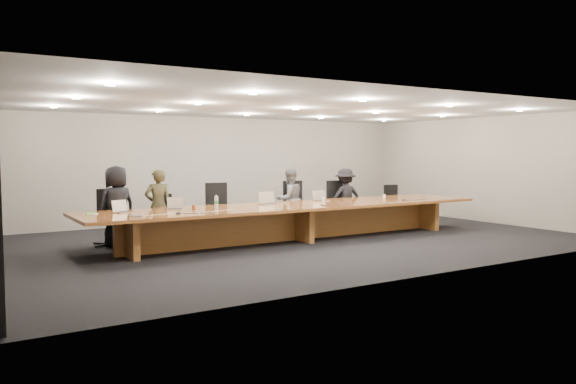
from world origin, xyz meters
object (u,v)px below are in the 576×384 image
water_bottle (216,202)px  amber_mug (194,207)px  paper_cup_far (384,196)px  person_c (289,199)px  person_a (117,206)px  mic_center (322,205)px  conference_table (295,215)px  person_b (158,206)px  laptop_c (269,198)px  av_box (136,216)px  person_d (345,197)px  chair_mid_right (298,205)px  chair_left (166,217)px  chair_far_right (395,203)px  laptop_b (175,203)px  laptop_d (321,196)px  laptop_a (123,206)px  mic_right (404,200)px  paper_cup_near (323,200)px  chair_mid_left (220,209)px  mic_left (179,213)px  chair_right (341,203)px  chair_far_left (110,217)px

water_bottle → amber_mug: water_bottle is taller
paper_cup_far → person_c: bearing=155.1°
person_a → mic_center: (3.81, -1.64, -0.03)m
conference_table → person_b: 2.87m
person_b → laptop_c: (2.12, -0.90, 0.13)m
person_a → paper_cup_far: person_a is taller
person_a → water_bottle: person_a is taller
av_box → person_d: bearing=37.8°
chair_mid_right → paper_cup_far: chair_mid_right is taller
chair_left → person_b: person_b is taller
conference_table → person_c: (0.64, 1.27, 0.22)m
conference_table → chair_left: bearing=150.8°
person_d → paper_cup_far: bearing=126.4°
chair_far_right → laptop_b: (-6.57, -0.96, 0.37)m
laptop_d → laptop_b: bearing=-173.4°
person_b → person_d: size_ratio=1.04×
laptop_a → person_b: bearing=22.6°
person_b → chair_far_right: bearing=-173.6°
conference_table → amber_mug: (-2.23, 0.17, 0.27)m
mic_center → mic_right: 2.32m
person_d → paper_cup_near: 1.63m
chair_mid_left → laptop_d: 2.30m
person_d → laptop_b: 4.92m
paper_cup_near → mic_left: paper_cup_near is taller
person_b → chair_right: bearing=-174.1°
person_b → laptop_d: 3.65m
person_b → water_bottle: bearing=133.0°
laptop_c → mic_left: bearing=-156.4°
person_b → laptop_c: size_ratio=4.23×
chair_far_right → laptop_a: bearing=-164.7°
amber_mug → person_c: bearing=21.0°
amber_mug → mic_left: size_ratio=0.68×
water_bottle → mic_left: 1.15m
person_a → mic_right: bearing=151.0°
person_d → av_box: (-5.84, -1.70, 0.04)m
laptop_c → amber_mug: laptop_c is taller
chair_right → laptop_b: bearing=-171.0°
mic_left → mic_right: (5.46, -0.01, -0.00)m
paper_cup_far → mic_center: bearing=-162.1°
conference_table → person_c: 1.44m
chair_left → chair_far_right: chair_far_right is taller
person_c → mic_right: person_c is taller
person_c → laptop_c: 1.50m
person_c → mic_left: person_c is taller
chair_far_left → person_c: bearing=10.0°
chair_mid_left → paper_cup_far: 4.02m
person_a → person_c: 4.10m
water_bottle → av_box: 1.88m
chair_mid_left → mic_center: 2.35m
mic_left → person_b: bearing=83.8°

